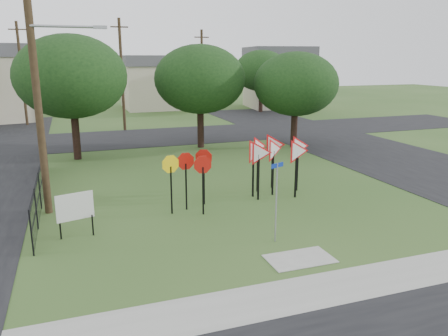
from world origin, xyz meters
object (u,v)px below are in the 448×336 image
Objects in this scene: stop_sign_cluster at (191,168)px; yield_sign_cluster at (273,152)px; info_board at (75,208)px; street_name_sign at (276,197)px.

yield_sign_cluster is at bearing 12.90° from stop_sign_cluster.
yield_sign_cluster reaches higher than info_board.
yield_sign_cluster is at bearing 65.64° from street_name_sign.
info_board is at bearing -165.01° from yield_sign_cluster.
stop_sign_cluster is at bearing -167.10° from yield_sign_cluster.
street_name_sign reaches higher than yield_sign_cluster.
stop_sign_cluster is 0.70× the size of yield_sign_cluster.
stop_sign_cluster is 4.62m from info_board.
street_name_sign is 4.26m from stop_sign_cluster.
stop_sign_cluster is at bearing 16.85° from info_board.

